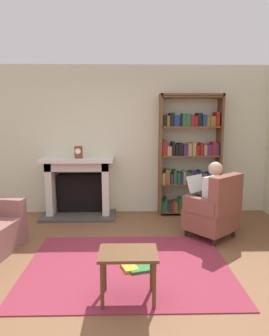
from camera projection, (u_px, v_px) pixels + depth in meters
name	position (u px, v px, depth m)	size (l,w,h in m)	color
ground	(128.00, 280.00, 3.30)	(14.00, 14.00, 0.00)	brown
back_wall	(128.00, 140.00, 5.60)	(5.60, 0.10, 2.70)	beige
area_rug	(128.00, 266.00, 3.60)	(2.40, 1.80, 0.01)	maroon
fireplace	(79.00, 185.00, 5.46)	(1.31, 0.64, 1.07)	#4C4742
mantel_clock	(79.00, 152.00, 5.26)	(0.14, 0.14, 0.21)	brown
bookshelf	(190.00, 158.00, 5.46)	(1.11, 0.32, 2.18)	brown
armchair_reading	(215.00, 210.00, 4.41)	(0.89, 0.89, 0.97)	#331E14
seated_reader	(208.00, 196.00, 4.46)	(0.57, 0.59, 1.14)	silver
side_table	(128.00, 260.00, 2.88)	(0.56, 0.39, 0.50)	brown
scattered_books	(135.00, 268.00, 3.51)	(0.38, 0.28, 0.03)	gold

